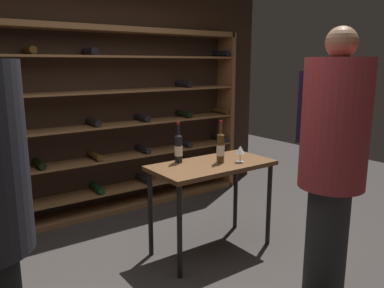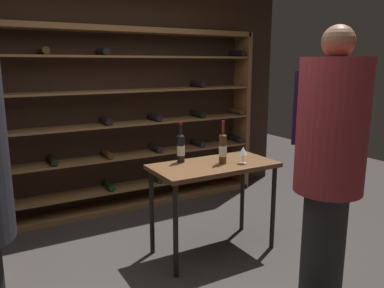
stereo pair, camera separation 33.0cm
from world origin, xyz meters
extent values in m
plane|color=#383330|center=(0.00, 0.00, 0.00)|extent=(10.05, 10.05, 0.00)
cube|color=#332319|center=(0.00, 2.03, 1.42)|extent=(5.08, 0.10, 2.83)
cube|color=brown|center=(1.92, 1.82, 1.07)|extent=(0.06, 0.32, 2.15)
cube|color=brown|center=(0.27, 1.82, 2.12)|extent=(3.30, 0.32, 0.06)
cube|color=brown|center=(0.27, 1.82, 0.03)|extent=(3.30, 0.32, 0.06)
cube|color=brown|center=(0.27, 1.82, 0.26)|extent=(3.22, 0.32, 0.02)
cylinder|color=black|center=(-0.04, 1.82, 0.31)|extent=(0.08, 0.30, 0.08)
cylinder|color=black|center=(0.58, 1.82, 0.31)|extent=(0.08, 0.30, 0.08)
cylinder|color=black|center=(1.20, 1.82, 0.31)|extent=(0.08, 0.30, 0.08)
cylinder|color=black|center=(1.82, 1.82, 0.31)|extent=(0.08, 0.30, 0.08)
cube|color=brown|center=(0.27, 1.82, 0.65)|extent=(3.22, 0.32, 0.02)
cylinder|color=black|center=(-0.66, 1.82, 0.70)|extent=(0.08, 0.30, 0.08)
cylinder|color=#4C3314|center=(-0.04, 1.82, 0.70)|extent=(0.08, 0.30, 0.08)
cylinder|color=black|center=(0.58, 1.82, 0.70)|extent=(0.08, 0.30, 0.08)
cylinder|color=black|center=(1.20, 1.82, 0.70)|extent=(0.08, 0.30, 0.08)
cylinder|color=black|center=(1.82, 1.82, 0.70)|extent=(0.08, 0.30, 0.08)
cube|color=brown|center=(0.27, 1.82, 1.04)|extent=(3.22, 0.32, 0.02)
cylinder|color=black|center=(-0.04, 1.82, 1.09)|extent=(0.08, 0.30, 0.08)
cylinder|color=black|center=(0.58, 1.82, 1.09)|extent=(0.08, 0.30, 0.08)
cylinder|color=black|center=(1.20, 1.82, 1.09)|extent=(0.08, 0.30, 0.08)
cylinder|color=#4C3314|center=(1.82, 1.82, 1.09)|extent=(0.08, 0.30, 0.08)
cube|color=brown|center=(0.27, 1.82, 1.43)|extent=(3.22, 0.32, 0.02)
cylinder|color=black|center=(1.20, 1.82, 1.48)|extent=(0.08, 0.30, 0.08)
cube|color=brown|center=(0.27, 1.82, 1.82)|extent=(3.22, 0.32, 0.02)
cylinder|color=#4C3314|center=(-0.66, 1.82, 1.87)|extent=(0.08, 0.30, 0.08)
cylinder|color=black|center=(-0.04, 1.82, 1.87)|extent=(0.08, 0.30, 0.08)
cylinder|color=black|center=(1.82, 1.82, 1.87)|extent=(0.08, 0.30, 0.08)
cube|color=brown|center=(0.50, 0.33, 0.83)|extent=(1.14, 0.58, 0.04)
cylinder|color=black|center=(-0.02, 0.09, 0.41)|extent=(0.04, 0.04, 0.81)
cylinder|color=black|center=(1.01, 0.09, 0.41)|extent=(0.04, 0.04, 0.81)
cylinder|color=black|center=(-0.02, 0.57, 0.41)|extent=(0.04, 0.04, 0.81)
cylinder|color=black|center=(1.01, 0.57, 0.41)|extent=(0.04, 0.04, 0.81)
cylinder|color=#262626|center=(0.77, -0.72, 0.43)|extent=(0.31, 0.31, 0.86)
cylinder|color=#9E2D33|center=(0.77, -0.72, 1.32)|extent=(0.48, 0.48, 0.93)
sphere|color=brown|center=(0.77, -0.72, 1.89)|extent=(0.22, 0.22, 0.22)
cube|color=#26193F|center=(0.62, -0.53, 1.43)|extent=(0.04, 0.04, 0.52)
cylinder|color=black|center=(0.27, 0.54, 0.97)|extent=(0.07, 0.07, 0.24)
cone|color=black|center=(0.27, 0.54, 1.11)|extent=(0.07, 0.07, 0.03)
cylinder|color=black|center=(0.27, 0.54, 1.16)|extent=(0.03, 0.03, 0.09)
cylinder|color=maroon|center=(0.27, 0.54, 1.21)|extent=(0.03, 0.03, 0.02)
cylinder|color=silver|center=(0.27, 0.54, 0.96)|extent=(0.07, 0.07, 0.09)
cylinder|color=#4C3314|center=(0.57, 0.31, 0.98)|extent=(0.07, 0.07, 0.26)
cone|color=#4C3314|center=(0.57, 0.31, 1.12)|extent=(0.07, 0.07, 0.03)
cylinder|color=#4C3314|center=(0.57, 0.31, 1.18)|extent=(0.03, 0.03, 0.09)
cylinder|color=maroon|center=(0.57, 0.31, 1.23)|extent=(0.03, 0.03, 0.02)
cylinder|color=silver|center=(0.57, 0.31, 0.97)|extent=(0.07, 0.07, 0.10)
cylinder|color=silver|center=(0.73, 0.21, 0.85)|extent=(0.07, 0.07, 0.00)
cylinder|color=silver|center=(0.73, 0.21, 0.89)|extent=(0.01, 0.01, 0.08)
cone|color=silver|center=(0.73, 0.21, 0.97)|extent=(0.08, 0.08, 0.07)
cylinder|color=#590A14|center=(0.73, 0.21, 0.95)|extent=(0.04, 0.04, 0.03)
camera|label=1|loc=(-1.63, -2.32, 1.75)|focal=35.97mm
camera|label=2|loc=(-1.36, -2.50, 1.75)|focal=35.97mm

